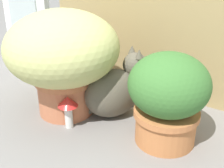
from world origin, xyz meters
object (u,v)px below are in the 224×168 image
Objects in this scene: grass_planter at (63,54)px; mushroom_ornament_red at (68,106)px; leafy_planter at (168,96)px; cat at (116,90)px.

grass_planter is 3.42× the size of mushroom_ornament_red.
leafy_planter is at bearing 19.73° from mushroom_ornament_red.
leafy_planter is 0.29m from cat.
leafy_planter is at bearing 4.56° from grass_planter.
leafy_planter is 1.08× the size of cat.
mushroom_ornament_red is at bearing -44.69° from grass_planter.
cat is at bearing 26.19° from grass_planter.
cat is at bearing 61.53° from mushroom_ornament_red.
cat is 2.35× the size of mushroom_ornament_red.
grass_planter is at bearing -175.44° from leafy_planter.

